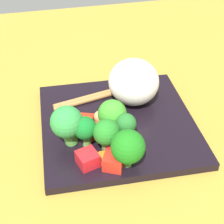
{
  "coord_description": "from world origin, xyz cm",
  "views": [
    {
      "loc": [
        -11.5,
        -44.92,
        39.11
      ],
      "look_at": [
        -0.99,
        0.02,
        3.35
      ],
      "focal_mm": 56.91,
      "sensor_mm": 36.0,
      "label": 1
    }
  ],
  "objects": [
    {
      "name": "broccoli_floret_4",
      "position": [
        -3.34,
        -6.42,
        4.7
      ],
      "size": [
        4.04,
        4.04,
        5.51
      ],
      "color": "#619042",
      "rests_on": "square_plate"
    },
    {
      "name": "pepper_chunk_0",
      "position": [
        -4.61,
        -3.15,
        2.49
      ],
      "size": [
        2.81,
        2.38,
        2.29
      ],
      "primitive_type": "cube",
      "rotation": [
        0.0,
        0.0,
        3.47
      ],
      "color": "red",
      "rests_on": "square_plate"
    },
    {
      "name": "broccoli_floret_1",
      "position": [
        -6.26,
        -4.77,
        4.7
      ],
      "size": [
        3.6,
        3.6,
        5.38
      ],
      "color": "#73A945",
      "rests_on": "square_plate"
    },
    {
      "name": "ground_plane",
      "position": [
        0.0,
        0.0,
        -1.0
      ],
      "size": [
        110.0,
        110.0,
        2.0
      ],
      "primitive_type": "cube",
      "color": "olive"
    },
    {
      "name": "chicken_piece_0",
      "position": [
        0.13,
        -7.26,
        2.48
      ],
      "size": [
        2.62,
        3.27,
        2.25
      ],
      "primitive_type": "ellipsoid",
      "rotation": [
        0.0,
        0.0,
        1.64
      ],
      "color": "tan",
      "rests_on": "square_plate"
    },
    {
      "name": "pepper_chunk_4",
      "position": [
        -5.65,
        -0.28,
        2.25
      ],
      "size": [
        3.39,
        3.06,
        1.81
      ],
      "primitive_type": "cube",
      "rotation": [
        0.0,
        0.0,
        5.94
      ],
      "color": "red",
      "rests_on": "square_plate"
    },
    {
      "name": "carrot_slice_1",
      "position": [
        0.55,
        -3.17,
        1.58
      ],
      "size": [
        3.29,
        3.29,
        0.46
      ],
      "primitive_type": "cylinder",
      "rotation": [
        0.0,
        0.0,
        5.91
      ],
      "color": "orange",
      "rests_on": "square_plate"
    },
    {
      "name": "rice_mound",
      "position": [
        4.08,
        5.05,
        5.34
      ],
      "size": [
        9.22,
        9.52,
        7.99
      ],
      "primitive_type": "ellipsoid",
      "rotation": [
        0.0,
        0.0,
        6.24
      ],
      "color": "white",
      "rests_on": "square_plate"
    },
    {
      "name": "square_plate",
      "position": [
        0.0,
        0.0,
        0.67
      ],
      "size": [
        26.44,
        26.44,
        1.35
      ],
      "primitive_type": "cube",
      "rotation": [
        0.0,
        0.0,
        -0.04
      ],
      "color": "black",
      "rests_on": "ground_plane"
    },
    {
      "name": "broccoli_floret_3",
      "position": [
        -0.5,
        -5.05,
        4.43
      ],
      "size": [
        3.22,
        3.22,
        5.09
      ],
      "color": "#65A946",
      "rests_on": "square_plate"
    },
    {
      "name": "pepper_chunk_3",
      "position": [
        -6.66,
        -8.77,
        2.42
      ],
      "size": [
        3.53,
        3.59,
        2.14
      ],
      "primitive_type": "cube",
      "rotation": [
        0.0,
        0.0,
        3.44
      ],
      "color": "red",
      "rests_on": "square_plate"
    },
    {
      "name": "pepper_chunk_1",
      "position": [
        -2.16,
        -8.11,
        2.23
      ],
      "size": [
        3.54,
        3.53,
        1.77
      ],
      "primitive_type": "cube",
      "rotation": [
        0.0,
        0.0,
        3.88
      ],
      "color": "red",
      "rests_on": "square_plate"
    },
    {
      "name": "carrot_slice_2",
      "position": [
        -4.37,
        -8.45,
        1.71
      ],
      "size": [
        3.37,
        3.37,
        0.72
      ],
      "primitive_type": "cylinder",
      "rotation": [
        0.0,
        0.0,
        2.24
      ],
      "color": "orange",
      "rests_on": "square_plate"
    },
    {
      "name": "chopstick_pair",
      "position": [
        -0.16,
        7.65,
        1.79
      ],
      "size": [
        20.75,
        6.24,
        0.88
      ],
      "rotation": [
        0.0,
        0.0,
        3.36
      ],
      "color": "#A06E3A",
      "rests_on": "square_plate"
    },
    {
      "name": "broccoli_floret_5",
      "position": [
        -8.76,
        -3.7,
        5.42
      ],
      "size": [
        4.97,
        4.97,
        6.96
      ],
      "color": "#569C3E",
      "rests_on": "square_plate"
    },
    {
      "name": "carrot_slice_0",
      "position": [
        -7.42,
        -1.51,
        1.73
      ],
      "size": [
        3.73,
        3.73,
        0.76
      ],
      "primitive_type": "cylinder",
      "rotation": [
        0.0,
        0.0,
        2.06
      ],
      "color": "orange",
      "rests_on": "square_plate"
    },
    {
      "name": "broccoli_floret_0",
      "position": [
        -1.08,
        -10.17,
        4.85
      ],
      "size": [
        4.96,
        4.96,
        6.07
      ],
      "color": "#54963A",
      "rests_on": "square_plate"
    },
    {
      "name": "chicken_piece_1",
      "position": [
        -2.66,
        -0.05,
        2.52
      ],
      "size": [
        3.88,
        3.76,
        2.35
      ],
      "primitive_type": "ellipsoid",
      "rotation": [
        0.0,
        0.0,
        2.55
      ],
      "color": "tan",
      "rests_on": "square_plate"
    },
    {
      "name": "broccoli_floret_2",
      "position": [
        -1.48,
        -2.27,
        4.73
      ],
      "size": [
        4.59,
        4.59,
        5.82
      ],
      "color": "#59A248",
      "rests_on": "square_plate"
    },
    {
      "name": "pepper_chunk_2",
      "position": [
        -3.18,
        -10.24,
        2.45
      ],
      "size": [
        3.65,
        3.53,
        2.2
      ],
      "primitive_type": "cube",
      "rotation": [
        0.0,
        0.0,
        5.83
      ],
      "color": "red",
      "rests_on": "square_plate"
    }
  ]
}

